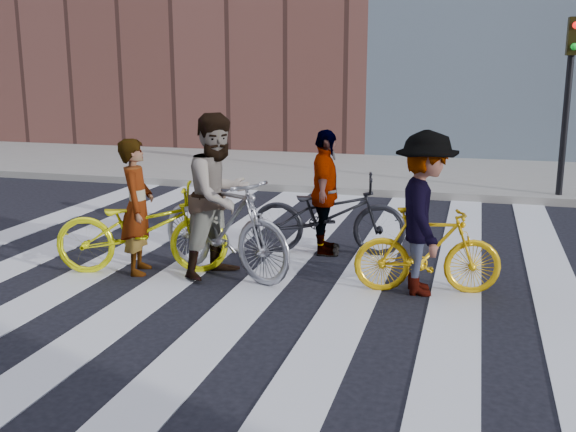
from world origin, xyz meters
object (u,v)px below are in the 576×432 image
at_px(bike_dark_rear, 328,215).
at_px(rider_mid, 219,196).
at_px(traffic_signal, 570,78).
at_px(bike_yellow_right, 427,251).
at_px(bike_silver_mid, 224,225).
at_px(rider_left, 137,207).
at_px(rider_right, 425,213).
at_px(rider_rear, 325,193).
at_px(bike_yellow_left, 142,229).

distance_m(bike_dark_rear, rider_mid, 1.72).
bearing_deg(traffic_signal, bike_yellow_right, -109.15).
relative_size(bike_silver_mid, rider_left, 1.26).
bearing_deg(traffic_signal, rider_right, -109.60).
height_order(bike_yellow_right, rider_mid, rider_mid).
relative_size(bike_silver_mid, bike_yellow_right, 1.28).
height_order(rider_right, rider_rear, rider_right).
distance_m(bike_silver_mid, rider_mid, 0.36).
height_order(traffic_signal, bike_silver_mid, traffic_signal).
xyz_separation_m(bike_yellow_right, rider_left, (-3.49, -0.18, 0.34)).
height_order(bike_yellow_left, bike_silver_mid, bike_silver_mid).
bearing_deg(bike_dark_rear, bike_yellow_left, 115.83).
xyz_separation_m(traffic_signal, rider_right, (-2.04, -5.72, -1.36)).
bearing_deg(bike_yellow_right, rider_mid, 79.74).
height_order(bike_yellow_left, rider_rear, rider_rear).
bearing_deg(rider_mid, rider_rear, -14.64).
xyz_separation_m(bike_yellow_right, bike_dark_rear, (-1.41, 1.26, 0.06)).
height_order(bike_silver_mid, rider_right, rider_right).
xyz_separation_m(bike_silver_mid, bike_dark_rear, (1.02, 1.27, -0.08)).
bearing_deg(bike_silver_mid, bike_yellow_right, -65.58).
distance_m(rider_right, rider_rear, 1.89).
bearing_deg(rider_rear, bike_silver_mid, 133.14).
bearing_deg(rider_rear, rider_mid, 131.74).
bearing_deg(bike_silver_mid, rider_left, 123.06).
xyz_separation_m(bike_yellow_left, rider_mid, (0.96, 0.17, 0.44)).
bearing_deg(rider_right, rider_left, 82.43).
height_order(bike_yellow_left, bike_yellow_right, bike_yellow_left).
xyz_separation_m(traffic_signal, bike_yellow_left, (-5.42, -5.90, -1.73)).
bearing_deg(bike_dark_rear, traffic_signal, -46.83).
bearing_deg(traffic_signal, rider_mid, -127.93).
height_order(bike_yellow_left, rider_left, rider_left).
distance_m(bike_yellow_right, rider_left, 3.51).
bearing_deg(rider_mid, bike_dark_rear, -15.99).
bearing_deg(bike_yellow_left, rider_rear, -71.11).
xyz_separation_m(bike_yellow_left, rider_left, (-0.05, -0.00, 0.28)).
relative_size(bike_yellow_right, bike_dark_rear, 0.79).
bearing_deg(rider_right, rider_mid, 79.75).
height_order(traffic_signal, rider_right, traffic_signal).
bearing_deg(rider_left, bike_dark_rear, -72.44).
bearing_deg(bike_dark_rear, rider_left, 115.17).
xyz_separation_m(rider_left, rider_rear, (2.02, 1.44, 0.01)).
xyz_separation_m(rider_left, rider_mid, (1.01, 0.17, 0.16)).
distance_m(bike_yellow_left, bike_silver_mid, 1.02).
distance_m(bike_silver_mid, rider_right, 2.40).
bearing_deg(bike_silver_mid, bike_dark_rear, -14.64).
height_order(rider_left, rider_mid, rider_mid).
distance_m(bike_silver_mid, bike_yellow_right, 2.44).
bearing_deg(traffic_signal, rider_rear, -127.70).
xyz_separation_m(bike_dark_rear, rider_right, (1.36, -1.26, 0.37)).
bearing_deg(bike_yellow_right, bike_yellow_left, 82.43).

